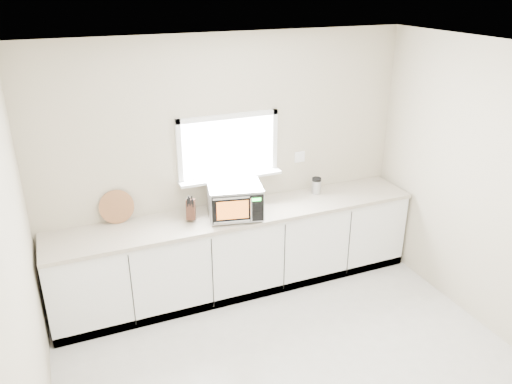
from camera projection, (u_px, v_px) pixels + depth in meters
back_wall at (228, 163)px, 5.29m from camera, size 4.00×0.17×2.70m
cabinets at (239, 252)px, 5.40m from camera, size 3.92×0.60×0.88m
countertop at (239, 214)px, 5.21m from camera, size 3.92×0.64×0.04m
microwave at (235, 201)px, 5.04m from camera, size 0.60×0.52×0.34m
knife_block at (191, 209)px, 5.01m from camera, size 0.15×0.21×0.28m
cutting_board at (117, 207)px, 4.93m from camera, size 0.34×0.08×0.34m
coffee_grinder at (316, 185)px, 5.63m from camera, size 0.12×0.12×0.19m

